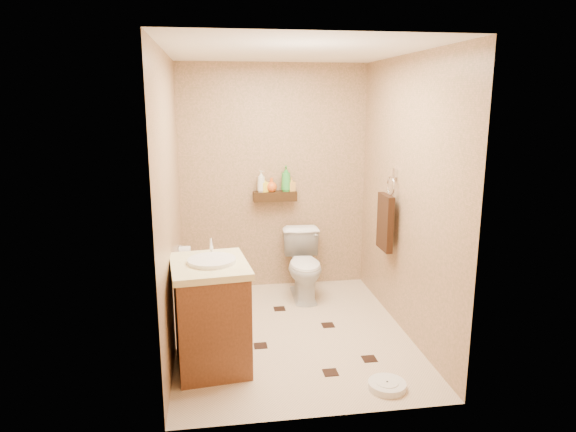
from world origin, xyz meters
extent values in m
plane|color=beige|center=(0.00, 0.00, 0.00)|extent=(2.50, 2.50, 0.00)
cube|color=tan|center=(0.00, 1.25, 1.20)|extent=(2.00, 0.04, 2.40)
cube|color=tan|center=(0.00, -1.25, 1.20)|extent=(2.00, 0.04, 2.40)
cube|color=tan|center=(-1.00, 0.00, 1.20)|extent=(0.04, 2.50, 2.40)
cube|color=tan|center=(1.00, 0.00, 1.20)|extent=(0.04, 2.50, 2.40)
cube|color=white|center=(0.00, 0.00, 2.40)|extent=(2.00, 2.50, 0.02)
cube|color=#37210F|center=(0.00, 1.17, 1.02)|extent=(0.46, 0.14, 0.10)
cube|color=black|center=(-0.30, -0.21, 0.00)|extent=(0.11, 0.11, 0.01)
cube|color=black|center=(0.35, 0.10, 0.00)|extent=(0.11, 0.11, 0.01)
cube|color=black|center=(0.18, -0.72, 0.00)|extent=(0.11, 0.11, 0.01)
cube|color=black|center=(-0.60, 0.52, 0.00)|extent=(0.11, 0.11, 0.01)
cube|color=black|center=(0.54, -0.56, 0.00)|extent=(0.11, 0.11, 0.01)
cube|color=black|center=(-0.04, 0.54, 0.00)|extent=(0.11, 0.11, 0.01)
imported|color=white|center=(0.26, 0.83, 0.35)|extent=(0.41, 0.69, 0.69)
cube|color=brown|center=(-0.70, -0.45, 0.39)|extent=(0.59, 0.70, 0.78)
cube|color=#F9F5B4|center=(-0.70, -0.45, 0.81)|extent=(0.64, 0.74, 0.05)
cylinder|color=white|center=(-0.68, -0.45, 0.84)|extent=(0.36, 0.36, 0.05)
cylinder|color=silver|center=(-0.68, -0.23, 0.91)|extent=(0.03, 0.03, 0.12)
cylinder|color=white|center=(0.54, -0.99, 0.03)|extent=(0.29, 0.29, 0.05)
cylinder|color=white|center=(0.54, -0.99, 0.05)|extent=(0.16, 0.16, 0.01)
cylinder|color=#1B6D6D|center=(-0.70, 0.76, 0.06)|extent=(0.11, 0.11, 0.12)
cylinder|color=white|center=(-0.70, 0.76, 0.29)|extent=(0.02, 0.02, 0.35)
sphere|color=white|center=(-0.70, 0.76, 0.46)|extent=(0.08, 0.08, 0.08)
cube|color=silver|center=(0.98, 0.25, 1.38)|extent=(0.03, 0.06, 0.08)
torus|color=silver|center=(0.95, 0.25, 1.26)|extent=(0.02, 0.19, 0.19)
cube|color=#361C10|center=(0.91, 0.25, 0.92)|extent=(0.06, 0.30, 0.52)
cylinder|color=white|center=(-0.94, 0.65, 0.60)|extent=(0.11, 0.11, 0.11)
cylinder|color=silver|center=(-0.98, 0.65, 0.66)|extent=(0.04, 0.02, 0.02)
imported|color=white|center=(-0.14, 1.17, 1.18)|extent=(0.12, 0.12, 0.23)
imported|color=yellow|center=(-0.11, 1.17, 1.15)|extent=(0.09, 0.09, 0.15)
imported|color=orange|center=(-0.04, 1.17, 1.14)|extent=(0.14, 0.14, 0.15)
imported|color=green|center=(0.12, 1.17, 1.21)|extent=(0.13, 0.13, 0.27)
imported|color=#E6AA4C|center=(0.18, 1.17, 1.14)|extent=(0.09, 0.09, 0.15)
camera|label=1|loc=(-0.66, -4.16, 2.03)|focal=32.00mm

